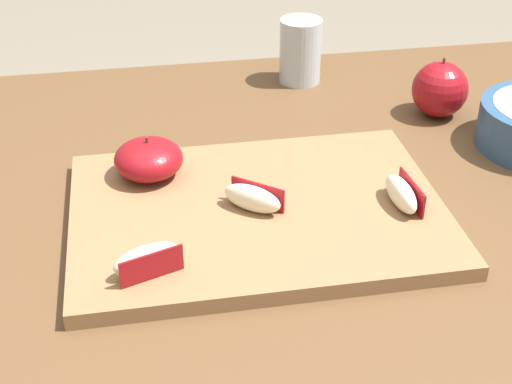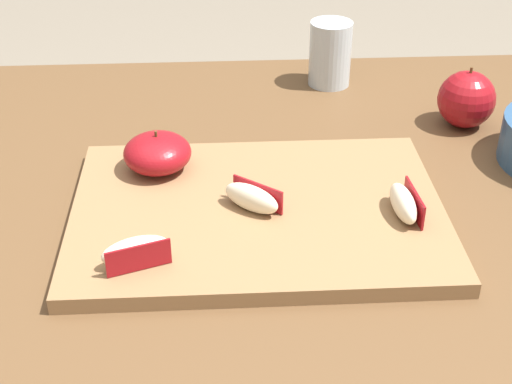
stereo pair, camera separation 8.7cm
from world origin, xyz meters
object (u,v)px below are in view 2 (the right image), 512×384
at_px(apple_half_skin_up, 157,153).
at_px(whole_apple_red_delicious, 466,99).
at_px(apple_wedge_right, 252,198).
at_px(cutting_board, 256,213).
at_px(drinking_glass_water, 330,54).
at_px(apple_wedge_front, 136,251).
at_px(apple_wedge_middle, 404,203).

distance_m(apple_half_skin_up, whole_apple_red_delicious, 0.46).
distance_m(apple_half_skin_up, apple_wedge_right, 0.15).
xyz_separation_m(cutting_board, drinking_glass_water, (0.14, 0.39, 0.04)).
bearing_deg(cutting_board, apple_wedge_front, -142.10).
xyz_separation_m(apple_wedge_middle, drinking_glass_water, (-0.03, 0.42, 0.02)).
height_order(apple_half_skin_up, apple_wedge_right, apple_half_skin_up).
relative_size(apple_wedge_right, drinking_glass_water, 0.69).
height_order(apple_wedge_front, apple_wedge_right, same).
height_order(cutting_board, apple_half_skin_up, apple_half_skin_up).
bearing_deg(apple_half_skin_up, whole_apple_red_delicious, 17.18).
bearing_deg(cutting_board, drinking_glass_water, 69.93).
height_order(whole_apple_red_delicious, drinking_glass_water, drinking_glass_water).
bearing_deg(whole_apple_red_delicious, apple_half_skin_up, -162.82).
xyz_separation_m(apple_wedge_front, whole_apple_red_delicious, (0.45, 0.33, 0.01)).
height_order(apple_wedge_right, drinking_glass_water, drinking_glass_water).
distance_m(apple_wedge_right, whole_apple_red_delicious, 0.40).
distance_m(apple_wedge_front, drinking_glass_water, 0.56).
distance_m(apple_half_skin_up, apple_wedge_front, 0.20).
height_order(apple_wedge_middle, apple_wedge_front, same).
xyz_separation_m(apple_half_skin_up, apple_wedge_right, (0.12, -0.10, -0.01)).
bearing_deg(apple_half_skin_up, drinking_glass_water, 48.39).
distance_m(apple_half_skin_up, apple_wedge_middle, 0.31).
relative_size(apple_wedge_middle, apple_wedge_front, 0.97).
bearing_deg(whole_apple_red_delicious, apple_wedge_middle, -120.16).
height_order(apple_wedge_front, whole_apple_red_delicious, whole_apple_red_delicious).
xyz_separation_m(whole_apple_red_delicious, drinking_glass_water, (-0.18, 0.16, 0.01)).
height_order(apple_half_skin_up, whole_apple_red_delicious, whole_apple_red_delicious).
bearing_deg(whole_apple_red_delicious, apple_wedge_front, -143.66).
height_order(cutting_board, drinking_glass_water, drinking_glass_water).
bearing_deg(apple_wedge_right, whole_apple_red_delicious, 35.97).
distance_m(apple_wedge_front, apple_wedge_right, 0.16).
bearing_deg(drinking_glass_water, apple_half_skin_up, -131.61).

